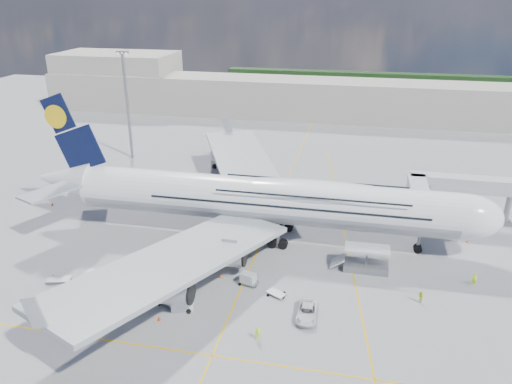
% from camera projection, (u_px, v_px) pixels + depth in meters
% --- Properties ---
extents(ground, '(300.00, 300.00, 0.00)m').
position_uv_depth(ground, '(250.00, 267.00, 75.11)').
color(ground, gray).
rests_on(ground, ground).
extents(taxi_line_main, '(0.25, 220.00, 0.01)m').
position_uv_depth(taxi_line_main, '(250.00, 267.00, 75.11)').
color(taxi_line_main, '#E1A40B').
rests_on(taxi_line_main, ground).
extents(taxi_line_cross, '(120.00, 0.25, 0.01)m').
position_uv_depth(taxi_line_cross, '(212.00, 356.00, 57.02)').
color(taxi_line_cross, '#E1A40B').
rests_on(taxi_line_cross, ground).
extents(taxi_line_diag, '(14.16, 99.06, 0.01)m').
position_uv_depth(taxi_line_diag, '(347.00, 245.00, 81.45)').
color(taxi_line_diag, '#E1A40B').
rests_on(taxi_line_diag, ground).
extents(airliner, '(77.26, 79.15, 23.71)m').
position_uv_depth(airliner, '(265.00, 200.00, 81.48)').
color(airliner, white).
rests_on(airliner, ground).
extents(jet_bridge, '(18.80, 12.10, 8.50)m').
position_uv_depth(jet_bridge, '(446.00, 189.00, 85.68)').
color(jet_bridge, '#B7B7BC').
rests_on(jet_bridge, ground).
extents(cargo_loader, '(8.53, 3.20, 3.67)m').
position_uv_depth(cargo_loader, '(365.00, 262.00, 74.01)').
color(cargo_loader, silver).
rests_on(cargo_loader, ground).
extents(light_mast, '(3.00, 0.70, 25.50)m').
position_uv_depth(light_mast, '(127.00, 104.00, 118.47)').
color(light_mast, gray).
rests_on(light_mast, ground).
extents(terminal, '(180.00, 16.00, 12.00)m').
position_uv_depth(terminal, '(315.00, 99.00, 158.71)').
color(terminal, '#B2AD9E').
rests_on(terminal, ground).
extents(hangar, '(40.00, 22.00, 18.00)m').
position_uv_depth(hangar, '(119.00, 79.00, 175.58)').
color(hangar, '#B2AD9E').
rests_on(hangar, ground).
extents(tree_line, '(160.00, 6.00, 8.00)m').
position_uv_depth(tree_line, '(430.00, 85.00, 192.45)').
color(tree_line, '#193814').
rests_on(tree_line, ground).
extents(dolly_row_a, '(3.63, 2.51, 0.48)m').
position_uv_depth(dolly_row_a, '(59.00, 279.00, 71.22)').
color(dolly_row_a, gray).
rests_on(dolly_row_a, ground).
extents(dolly_row_b, '(3.20, 2.49, 1.80)m').
position_uv_depth(dolly_row_b, '(168.00, 298.00, 65.91)').
color(dolly_row_b, gray).
rests_on(dolly_row_b, ground).
extents(dolly_row_c, '(2.84, 1.97, 1.63)m').
position_uv_depth(dolly_row_c, '(127.00, 277.00, 70.86)').
color(dolly_row_c, gray).
rests_on(dolly_row_c, ground).
extents(dolly_back, '(3.47, 1.88, 0.50)m').
position_uv_depth(dolly_back, '(98.00, 273.00, 72.72)').
color(dolly_back, gray).
rests_on(dolly_back, ground).
extents(dolly_nose_far, '(2.97, 2.49, 0.38)m').
position_uv_depth(dolly_nose_far, '(276.00, 293.00, 68.11)').
color(dolly_nose_far, gray).
rests_on(dolly_nose_far, ground).
extents(dolly_nose_near, '(3.07, 2.19, 1.75)m').
position_uv_depth(dolly_nose_near, '(248.00, 279.00, 70.36)').
color(dolly_nose_near, gray).
rests_on(dolly_nose_near, ground).
extents(baggage_tug, '(3.05, 1.96, 1.76)m').
position_uv_depth(baggage_tug, '(182.00, 305.00, 64.78)').
color(baggage_tug, white).
rests_on(baggage_tug, ground).
extents(catering_truck_inner, '(7.87, 4.02, 4.48)m').
position_uv_depth(catering_truck_inner, '(253.00, 198.00, 94.31)').
color(catering_truck_inner, gray).
rests_on(catering_truck_inner, ground).
extents(catering_truck_outer, '(7.53, 4.35, 4.22)m').
position_uv_depth(catering_truck_outer, '(226.00, 161.00, 114.99)').
color(catering_truck_outer, gray).
rests_on(catering_truck_outer, ground).
extents(service_van, '(2.63, 5.54, 1.53)m').
position_uv_depth(service_van, '(307.00, 312.00, 63.39)').
color(service_van, silver).
rests_on(service_van, ground).
extents(crew_nose, '(0.78, 0.56, 1.98)m').
position_uv_depth(crew_nose, '(474.00, 279.00, 70.08)').
color(crew_nose, '#E4FF1A').
rests_on(crew_nose, ground).
extents(crew_loader, '(1.04, 1.08, 1.75)m').
position_uv_depth(crew_loader, '(421.00, 297.00, 66.21)').
color(crew_loader, '#E3F019').
rests_on(crew_loader, ground).
extents(crew_wing, '(0.49, 0.97, 1.59)m').
position_uv_depth(crew_wing, '(120.00, 278.00, 70.66)').
color(crew_wing, '#AEEE19').
rests_on(crew_wing, ground).
extents(crew_van, '(0.77, 0.99, 1.79)m').
position_uv_depth(crew_van, '(389.00, 252.00, 77.40)').
color(crew_van, '#E2F519').
rests_on(crew_van, ground).
extents(crew_tug, '(1.28, 0.99, 1.74)m').
position_uv_depth(crew_tug, '(258.00, 334.00, 59.25)').
color(crew_tug, '#A8F219').
rests_on(crew_tug, ground).
extents(cone_nose, '(0.40, 0.40, 0.51)m').
position_uv_depth(cone_nose, '(467.00, 241.00, 82.23)').
color(cone_nose, red).
rests_on(cone_nose, ground).
extents(cone_wing_left_inner, '(0.51, 0.51, 0.64)m').
position_uv_depth(cone_wing_left_inner, '(247.00, 190.00, 102.73)').
color(cone_wing_left_inner, red).
rests_on(cone_wing_left_inner, ground).
extents(cone_wing_left_outer, '(0.43, 0.43, 0.55)m').
position_uv_depth(cone_wing_left_outer, '(242.00, 174.00, 111.82)').
color(cone_wing_left_outer, red).
rests_on(cone_wing_left_outer, ground).
extents(cone_wing_right_inner, '(0.43, 0.43, 0.55)m').
position_uv_depth(cone_wing_right_inner, '(220.00, 276.00, 72.27)').
color(cone_wing_right_inner, red).
rests_on(cone_wing_right_inner, ground).
extents(cone_wing_right_outer, '(0.47, 0.47, 0.60)m').
position_uv_depth(cone_wing_right_outer, '(159.00, 318.00, 63.00)').
color(cone_wing_right_outer, red).
rests_on(cone_wing_right_outer, ground).
extents(cone_tail, '(0.48, 0.48, 0.61)m').
position_uv_depth(cone_tail, '(52.00, 204.00, 96.09)').
color(cone_tail, red).
rests_on(cone_tail, ground).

